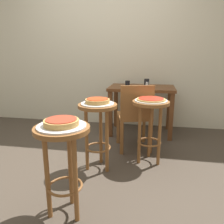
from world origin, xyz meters
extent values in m
plane|color=#42382D|center=(0.00, 0.00, 0.00)|extent=(6.00, 6.00, 0.00)
cube|color=beige|center=(0.00, 1.65, 1.50)|extent=(6.00, 0.10, 3.00)
cylinder|color=brown|center=(0.18, -0.75, 0.69)|extent=(0.40, 0.40, 0.03)
cylinder|color=brown|center=(0.18, -0.63, 0.34)|extent=(0.04, 0.04, 0.67)
cylinder|color=brown|center=(0.08, -0.81, 0.34)|extent=(0.04, 0.04, 0.67)
cylinder|color=brown|center=(0.29, -0.81, 0.34)|extent=(0.04, 0.04, 0.67)
torus|color=brown|center=(0.18, -0.75, 0.24)|extent=(0.27, 0.27, 0.02)
cylinder|color=silver|center=(0.18, -0.75, 0.72)|extent=(0.35, 0.35, 0.01)
cylinder|color=tan|center=(0.18, -0.75, 0.74)|extent=(0.25, 0.25, 0.04)
cylinder|color=#B23823|center=(0.18, -0.75, 0.76)|extent=(0.22, 0.22, 0.01)
cylinder|color=brown|center=(0.26, 0.00, 0.69)|extent=(0.40, 0.40, 0.03)
cylinder|color=brown|center=(0.26, 0.12, 0.34)|extent=(0.04, 0.04, 0.67)
cylinder|color=brown|center=(0.15, -0.06, 0.34)|extent=(0.04, 0.04, 0.67)
cylinder|color=brown|center=(0.37, -0.06, 0.34)|extent=(0.04, 0.04, 0.67)
torus|color=brown|center=(0.26, 0.00, 0.24)|extent=(0.27, 0.27, 0.02)
cylinder|color=silver|center=(0.26, 0.00, 0.72)|extent=(0.34, 0.34, 0.01)
cylinder|color=tan|center=(0.26, 0.00, 0.74)|extent=(0.25, 0.25, 0.04)
cylinder|color=red|center=(0.26, 0.00, 0.76)|extent=(0.22, 0.22, 0.01)
cylinder|color=brown|center=(0.79, 0.25, 0.69)|extent=(0.40, 0.40, 0.03)
cylinder|color=brown|center=(0.79, 0.37, 0.34)|extent=(0.04, 0.04, 0.67)
cylinder|color=brown|center=(0.68, 0.19, 0.34)|extent=(0.04, 0.04, 0.67)
cylinder|color=brown|center=(0.90, 0.19, 0.34)|extent=(0.04, 0.04, 0.67)
torus|color=brown|center=(0.79, 0.25, 0.24)|extent=(0.27, 0.27, 0.02)
cylinder|color=white|center=(0.79, 0.25, 0.72)|extent=(0.35, 0.35, 0.01)
cylinder|color=tan|center=(0.79, 0.25, 0.73)|extent=(0.31, 0.31, 0.01)
cylinder|color=red|center=(0.79, 0.25, 0.74)|extent=(0.27, 0.27, 0.01)
cube|color=#5B3319|center=(0.64, 1.21, 0.71)|extent=(0.96, 0.60, 0.04)
cube|color=#5B3319|center=(0.21, 0.96, 0.34)|extent=(0.06, 0.06, 0.69)
cube|color=#5B3319|center=(1.07, 0.96, 0.34)|extent=(0.06, 0.06, 0.69)
cube|color=#5B3319|center=(0.21, 1.46, 0.34)|extent=(0.06, 0.06, 0.69)
cube|color=#5B3319|center=(1.07, 1.46, 0.34)|extent=(0.06, 0.06, 0.69)
cylinder|color=black|center=(0.43, 1.14, 0.77)|extent=(0.07, 0.07, 0.09)
cylinder|color=black|center=(0.71, 1.29, 0.78)|extent=(0.08, 0.08, 0.11)
cylinder|color=white|center=(0.71, 1.19, 0.76)|extent=(0.04, 0.04, 0.07)
cube|color=brown|center=(0.58, 0.61, 0.43)|extent=(0.49, 0.49, 0.04)
cube|color=brown|center=(0.63, 0.43, 0.65)|extent=(0.39, 0.14, 0.40)
cube|color=brown|center=(0.71, 0.83, 0.21)|extent=(0.04, 0.04, 0.42)
cube|color=brown|center=(0.36, 0.73, 0.21)|extent=(0.04, 0.04, 0.42)
cube|color=brown|center=(0.80, 0.48, 0.21)|extent=(0.04, 0.04, 0.42)
cube|color=brown|center=(0.46, 0.39, 0.21)|extent=(0.04, 0.04, 0.42)
camera|label=1|loc=(0.81, -2.17, 1.22)|focal=36.20mm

